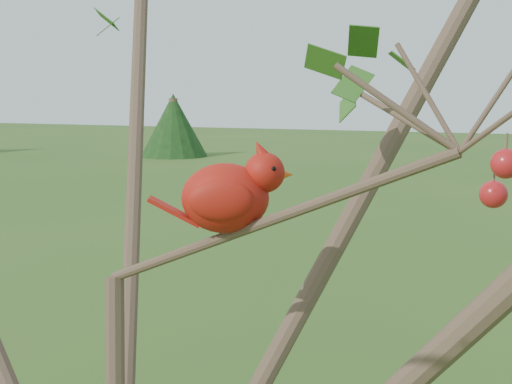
# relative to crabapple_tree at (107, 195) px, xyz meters

# --- Properties ---
(crabapple_tree) EXTENTS (2.35, 2.05, 2.95)m
(crabapple_tree) POSITION_rel_crabapple_tree_xyz_m (0.00, 0.00, 0.00)
(crabapple_tree) COLOR #483627
(crabapple_tree) RESTS_ON ground
(cardinal) EXTENTS (0.23, 0.16, 0.17)m
(cardinal) POSITION_rel_crabapple_tree_xyz_m (0.16, 0.11, -0.01)
(cardinal) COLOR #AF190F
(cardinal) RESTS_ON ground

